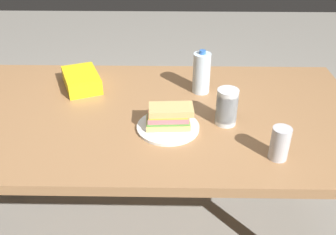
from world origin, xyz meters
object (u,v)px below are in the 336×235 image
Objects in this scene: water_bottle_tall at (202,73)px; plastic_cup_stack at (227,107)px; dining_table at (142,127)px; sandwich at (169,117)px; soda_can_silver at (280,143)px; chip_bag at (82,80)px; paper_plate at (168,127)px.

plastic_cup_stack is at bearing -72.53° from water_bottle_tall.
sandwich is (0.12, -0.12, 0.13)m from dining_table.
dining_table is 0.60m from soda_can_silver.
plastic_cup_stack reaches higher than chip_bag.
dining_table is at bearing 31.06° from chip_bag.
paper_plate is 0.35m from water_bottle_tall.
water_bottle_tall is at bearing 116.30° from soda_can_silver.
water_bottle_tall is (0.26, 0.18, 0.17)m from dining_table.
soda_can_silver is (0.38, -0.18, 0.01)m from sandwich.
plastic_cup_stack is at bearing -13.61° from dining_table.
paper_plate is 0.05m from sandwich.
water_bottle_tall reaches higher than soda_can_silver.
water_bottle_tall reaches higher than sandwich.
chip_bag is at bearing 143.42° from dining_table.
plastic_cup_stack is (0.23, 0.04, 0.07)m from paper_plate.
paper_plate is at bearing -47.86° from dining_table.
dining_table is at bearing -144.87° from water_bottle_tall.
water_bottle_tall is (0.14, 0.31, 0.04)m from sandwich.
chip_bag is at bearing 154.64° from plastic_cup_stack.
paper_plate is 1.64× the size of plastic_cup_stack.
soda_can_silver is at bearing -31.24° from dining_table.
soda_can_silver reaches higher than chip_bag.
dining_table is at bearing 166.39° from plastic_cup_stack.
soda_can_silver is at bearing -25.11° from sandwich.
sandwich is at bearing 29.70° from paper_plate.
water_bottle_tall is at bearing 64.83° from paper_plate.
dining_table is at bearing 148.76° from soda_can_silver.
sandwich is 0.54m from chip_bag.
chip_bag is at bearing 140.29° from sandwich.
paper_plate is 0.54m from chip_bag.
water_bottle_tall is 0.54m from soda_can_silver.
chip_bag is 0.56m from water_bottle_tall.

